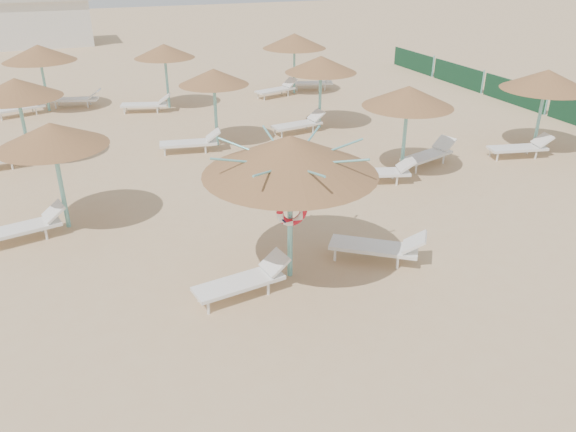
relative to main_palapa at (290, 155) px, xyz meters
name	(u,v)px	position (x,y,z in m)	size (l,w,h in m)	color
ground	(315,278)	(0.44, -0.32, -2.69)	(120.00, 120.00, 0.00)	tan
main_palapa	(290,155)	(0.00, 0.00, 0.00)	(3.45, 3.45, 3.10)	#6FC1BF
lounger_main_a	(245,280)	(-1.10, -0.35, -2.35)	(2.03, 0.88, 0.71)	white
lounger_main_b	(380,246)	(2.07, -0.16, -2.33)	(2.04, 1.73, 0.75)	white
palapa_field	(237,71)	(1.89, 9.88, -0.38)	(19.55, 14.53, 2.73)	#6FC1BF
service_hut	(28,21)	(-5.56, 34.68, -1.05)	(8.40, 4.40, 3.25)	silver
windbreak_fence	(515,93)	(14.44, 9.64, -2.19)	(0.08, 19.84, 1.10)	#1A4E33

